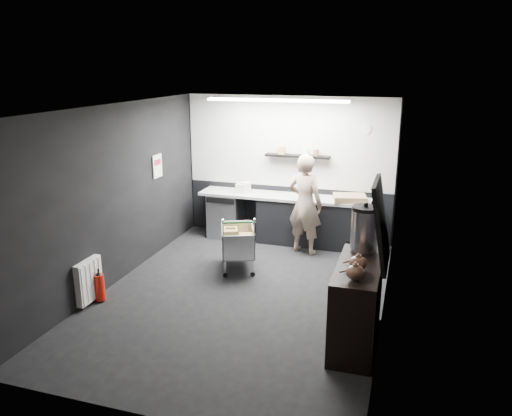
% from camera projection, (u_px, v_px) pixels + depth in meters
% --- Properties ---
extents(floor, '(5.50, 5.50, 0.00)m').
position_uv_depth(floor, '(242.00, 295.00, 7.30)').
color(floor, black).
rests_on(floor, ground).
extents(ceiling, '(5.50, 5.50, 0.00)m').
position_uv_depth(ceiling, '(240.00, 107.00, 6.55)').
color(ceiling, silver).
rests_on(ceiling, wall_back).
extents(wall_back, '(5.50, 0.00, 5.50)m').
position_uv_depth(wall_back, '(288.00, 168.00, 9.45)').
color(wall_back, black).
rests_on(wall_back, floor).
extents(wall_front, '(5.50, 0.00, 5.50)m').
position_uv_depth(wall_front, '(139.00, 287.00, 4.40)').
color(wall_front, black).
rests_on(wall_front, floor).
extents(wall_left, '(0.00, 5.50, 5.50)m').
position_uv_depth(wall_left, '(115.00, 195.00, 7.50)').
color(wall_left, black).
rests_on(wall_left, floor).
extents(wall_right, '(0.00, 5.50, 5.50)m').
position_uv_depth(wall_right, '(389.00, 219.00, 6.35)').
color(wall_right, black).
rests_on(wall_right, floor).
extents(kitchen_wall_panel, '(3.95, 0.02, 1.70)m').
position_uv_depth(kitchen_wall_panel, '(288.00, 142.00, 9.29)').
color(kitchen_wall_panel, silver).
rests_on(kitchen_wall_panel, wall_back).
extents(dado_panel, '(3.95, 0.02, 1.00)m').
position_uv_depth(dado_panel, '(287.00, 211.00, 9.66)').
color(dado_panel, black).
rests_on(dado_panel, wall_back).
extents(floating_shelf, '(1.20, 0.22, 0.04)m').
position_uv_depth(floating_shelf, '(297.00, 156.00, 9.19)').
color(floating_shelf, black).
rests_on(floating_shelf, wall_back).
extents(wall_clock, '(0.20, 0.03, 0.20)m').
position_uv_depth(wall_clock, '(366.00, 129.00, 8.79)').
color(wall_clock, white).
rests_on(wall_clock, wall_back).
extents(poster, '(0.02, 0.30, 0.40)m').
position_uv_depth(poster, '(157.00, 166.00, 8.63)').
color(poster, white).
rests_on(poster, wall_left).
extents(poster_red_band, '(0.02, 0.22, 0.10)m').
position_uv_depth(poster_red_band, '(157.00, 162.00, 8.61)').
color(poster_red_band, red).
rests_on(poster_red_band, poster).
extents(radiator, '(0.10, 0.50, 0.60)m').
position_uv_depth(radiator, '(89.00, 281.00, 6.93)').
color(radiator, white).
rests_on(radiator, wall_left).
extents(ceiling_strip, '(2.40, 0.20, 0.04)m').
position_uv_depth(ceiling_strip, '(277.00, 100.00, 8.25)').
color(ceiling_strip, white).
rests_on(ceiling_strip, ceiling).
extents(prep_counter, '(3.20, 0.61, 0.90)m').
position_uv_depth(prep_counter, '(290.00, 219.00, 9.35)').
color(prep_counter, black).
rests_on(prep_counter, floor).
extents(person, '(0.75, 0.60, 1.78)m').
position_uv_depth(person, '(305.00, 204.00, 8.71)').
color(person, beige).
rests_on(person, floor).
extents(shopping_cart, '(0.81, 1.05, 0.95)m').
position_uv_depth(shopping_cart, '(238.00, 242.00, 8.13)').
color(shopping_cart, silver).
rests_on(shopping_cart, floor).
extents(sideboard, '(0.58, 1.34, 2.01)m').
position_uv_depth(sideboard, '(359.00, 293.00, 5.91)').
color(sideboard, black).
rests_on(sideboard, floor).
extents(fire_extinguisher, '(0.14, 0.14, 0.47)m').
position_uv_depth(fire_extinguisher, '(100.00, 286.00, 7.04)').
color(fire_extinguisher, red).
rests_on(fire_extinguisher, floor).
extents(cardboard_box, '(0.65, 0.54, 0.11)m').
position_uv_depth(cardboard_box, '(350.00, 198.00, 8.86)').
color(cardboard_box, '#9E8254').
rests_on(cardboard_box, prep_counter).
extents(pink_tub, '(0.20, 0.20, 0.20)m').
position_uv_depth(pink_tub, '(246.00, 187.00, 9.45)').
color(pink_tub, beige).
rests_on(pink_tub, prep_counter).
extents(white_container, '(0.22, 0.18, 0.18)m').
position_uv_depth(white_container, '(242.00, 188.00, 9.43)').
color(white_container, white).
rests_on(white_container, prep_counter).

